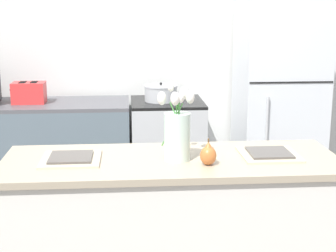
{
  "coord_description": "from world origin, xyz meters",
  "views": [
    {
      "loc": [
        -0.23,
        -2.61,
        1.68
      ],
      "look_at": [
        0.0,
        0.25,
        1.01
      ],
      "focal_mm": 55.0,
      "sensor_mm": 36.0,
      "label": 1
    }
  ],
  "objects": [
    {
      "name": "back_wall",
      "position": [
        0.0,
        2.0,
        1.35
      ],
      "size": [
        5.2,
        0.08,
        2.7
      ],
      "color": "silver",
      "rests_on": "ground_plane"
    },
    {
      "name": "kitchen_island",
      "position": [
        0.0,
        0.0,
        0.44
      ],
      "size": [
        1.8,
        0.66,
        0.89
      ],
      "color": "silver",
      "rests_on": "ground_plane"
    },
    {
      "name": "back_counter",
      "position": [
        -1.06,
        1.6,
        0.45
      ],
      "size": [
        1.68,
        0.6,
        0.91
      ],
      "color": "slate",
      "rests_on": "ground_plane"
    },
    {
      "name": "stove_range",
      "position": [
        0.1,
        1.6,
        0.45
      ],
      "size": [
        0.6,
        0.61,
        0.91
      ],
      "color": "#B2B5B7",
      "rests_on": "ground_plane"
    },
    {
      "name": "refrigerator",
      "position": [
        1.05,
        1.6,
        0.88
      ],
      "size": [
        0.68,
        0.67,
        1.77
      ],
      "color": "silver",
      "rests_on": "ground_plane"
    },
    {
      "name": "flower_vase",
      "position": [
        0.03,
        -0.02,
        1.04
      ],
      "size": [
        0.19,
        0.18,
        0.4
      ],
      "color": "silver",
      "rests_on": "kitchen_island"
    },
    {
      "name": "pear_figurine",
      "position": [
        0.18,
        -0.12,
        0.94
      ],
      "size": [
        0.08,
        0.08,
        0.14
      ],
      "color": "#C66B33",
      "rests_on": "kitchen_island"
    },
    {
      "name": "plate_setting_left",
      "position": [
        -0.53,
        0.01,
        0.9
      ],
      "size": [
        0.31,
        0.31,
        0.02
      ],
      "color": "beige",
      "rests_on": "kitchen_island"
    },
    {
      "name": "plate_setting_right",
      "position": [
        0.53,
        0.01,
        0.9
      ],
      "size": [
        0.31,
        0.31,
        0.02
      ],
      "color": "beige",
      "rests_on": "kitchen_island"
    },
    {
      "name": "toaster",
      "position": [
        -1.03,
        1.59,
        0.99
      ],
      "size": [
        0.28,
        0.18,
        0.17
      ],
      "color": "red",
      "rests_on": "back_counter"
    },
    {
      "name": "cooking_pot",
      "position": [
        0.05,
        1.6,
        0.97
      ],
      "size": [
        0.28,
        0.28,
        0.16
      ],
      "color": "#B2B5B7",
      "rests_on": "stove_range"
    }
  ]
}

